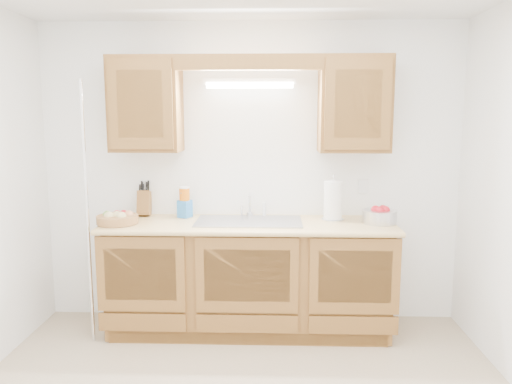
{
  "coord_description": "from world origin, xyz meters",
  "views": [
    {
      "loc": [
        0.19,
        -2.69,
        1.74
      ],
      "look_at": [
        0.07,
        0.85,
        1.2
      ],
      "focal_mm": 35.0,
      "sensor_mm": 36.0,
      "label": 1
    }
  ],
  "objects_px": {
    "knife_block": "(144,203)",
    "paper_towel": "(333,201)",
    "apple_bowl": "(380,215)",
    "fruit_basket": "(117,218)"
  },
  "relations": [
    {
      "from": "knife_block",
      "to": "paper_towel",
      "type": "xyz_separation_m",
      "value": [
        1.57,
        -0.14,
        0.05
      ]
    },
    {
      "from": "knife_block",
      "to": "apple_bowl",
      "type": "height_order",
      "value": "knife_block"
    },
    {
      "from": "paper_towel",
      "to": "apple_bowl",
      "type": "xyz_separation_m",
      "value": [
        0.36,
        -0.1,
        -0.1
      ]
    },
    {
      "from": "paper_towel",
      "to": "fruit_basket",
      "type": "bearing_deg",
      "value": -173.59
    },
    {
      "from": "paper_towel",
      "to": "knife_block",
      "type": "bearing_deg",
      "value": 174.82
    },
    {
      "from": "knife_block",
      "to": "apple_bowl",
      "type": "distance_m",
      "value": 1.95
    },
    {
      "from": "fruit_basket",
      "to": "knife_block",
      "type": "xyz_separation_m",
      "value": [
        0.13,
        0.33,
        0.06
      ]
    },
    {
      "from": "fruit_basket",
      "to": "apple_bowl",
      "type": "height_order",
      "value": "apple_bowl"
    },
    {
      "from": "paper_towel",
      "to": "apple_bowl",
      "type": "relative_size",
      "value": 1.07
    },
    {
      "from": "fruit_basket",
      "to": "knife_block",
      "type": "bearing_deg",
      "value": 69.07
    }
  ]
}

